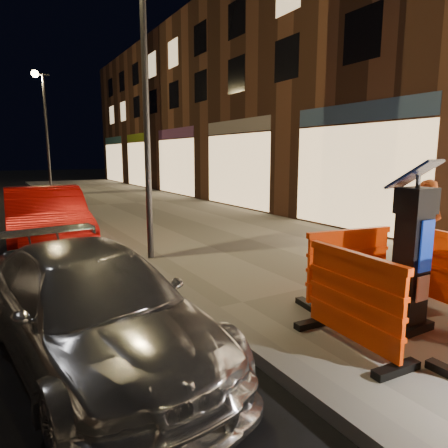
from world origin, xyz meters
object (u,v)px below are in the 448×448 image
parking_kiosk (412,252)px  barrier_kerbside (353,301)px  barrier_back (348,267)px  car_silver (96,360)px  car_red (48,253)px  man (424,230)px

parking_kiosk → barrier_kerbside: (-0.95, 0.00, -0.42)m
barrier_back → car_silver: (-3.35, 0.44, -0.68)m
barrier_back → car_silver: barrier_back is taller
parking_kiosk → barrier_back: bearing=95.5°
car_red → man: bearing=-46.2°
parking_kiosk → car_silver: (-3.35, 1.39, -1.10)m
barrier_back → car_red: bearing=126.7°
barrier_back → man: bearing=14.1°
barrier_kerbside → car_red: barrier_kerbside is taller
parking_kiosk → man: parking_kiosk is taller
car_silver → car_red: bearing=80.8°
barrier_back → man: 1.99m
barrier_back → car_red: barrier_back is taller
parking_kiosk → barrier_kerbside: size_ratio=1.40×
barrier_back → barrier_kerbside: same height
barrier_back → car_silver: size_ratio=0.32×
man → car_silver: bearing=-85.1°
parking_kiosk → car_red: bearing=120.3°
car_silver → barrier_kerbside: bearing=-37.5°
parking_kiosk → car_red: parking_kiosk is taller
car_silver → car_red: (0.16, 5.49, 0.00)m
barrier_kerbside → car_red: bearing=21.5°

